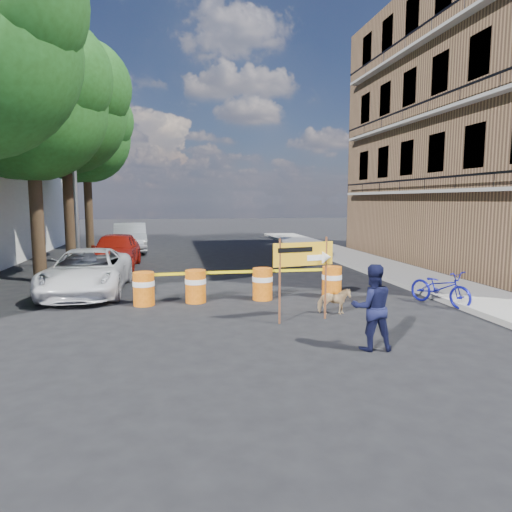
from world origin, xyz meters
name	(u,v)px	position (x,y,z in m)	size (l,w,h in m)	color
ground	(276,326)	(0.00, 0.00, 0.00)	(120.00, 120.00, 0.00)	black
sidewalk_east	(400,273)	(6.20, 6.00, 0.07)	(2.40, 40.00, 0.15)	gray
apartment_building	(508,125)	(12.00, 8.00, 6.00)	(8.00, 16.00, 12.00)	#856043
tree_mid_a	(32,103)	(-6.74, 7.00, 6.01)	(5.25, 5.00, 8.68)	#332316
tree_mid_b	(66,110)	(-6.73, 12.00, 6.71)	(5.67, 5.40, 9.62)	#332316
tree_far	(87,137)	(-6.74, 17.00, 6.22)	(5.04, 4.80, 8.84)	#332316
streetlamp	(76,160)	(-5.93, 9.50, 4.38)	(1.25, 0.18, 8.00)	gray
barrel_far_left	(144,288)	(-3.04, 2.61, 0.47)	(0.58, 0.58, 0.90)	#C8520B
barrel_mid_left	(196,286)	(-1.65, 2.70, 0.47)	(0.58, 0.58, 0.90)	#C8520B
barrel_mid_right	(262,283)	(0.23, 2.72, 0.47)	(0.58, 0.58, 0.90)	#C8520B
barrel_far_right	(332,281)	(2.28, 2.69, 0.47)	(0.58, 0.58, 0.90)	#C8520B
detour_sign	(311,260)	(0.91, 0.31, 1.44)	(1.50, 0.43, 1.96)	#592D19
pedestrian	(372,307)	(1.40, -1.92, 0.82)	(0.79, 0.62, 1.63)	black
bicycle	(441,272)	(4.80, 1.20, 0.91)	(0.63, 0.96, 1.82)	#121498
dog	(334,301)	(1.64, 0.75, 0.33)	(0.36, 0.79, 0.66)	tan
suv_white	(87,272)	(-4.80, 4.54, 0.67)	(2.22, 4.80, 1.34)	silver
sedan_red	(116,250)	(-4.57, 9.79, 0.74)	(1.75, 4.34, 1.48)	#A4170D
sedan_silver	(130,238)	(-4.51, 15.72, 0.78)	(1.66, 4.76, 1.57)	silver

